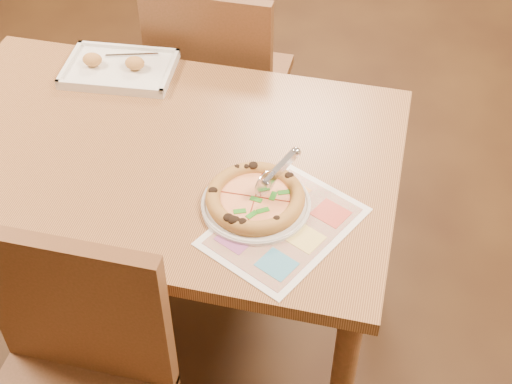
% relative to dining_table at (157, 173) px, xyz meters
% --- Properties ---
extents(dining_table, '(1.30, 0.85, 0.72)m').
position_rel_dining_table_xyz_m(dining_table, '(0.00, 0.00, 0.00)').
color(dining_table, '#A37041').
rests_on(dining_table, ground).
extents(chair_near, '(0.42, 0.42, 0.47)m').
position_rel_dining_table_xyz_m(chair_near, '(0.00, -0.60, -0.07)').
color(chair_near, brown).
rests_on(chair_near, ground).
extents(chair_far, '(0.42, 0.42, 0.47)m').
position_rel_dining_table_xyz_m(chair_far, '(-0.00, 0.60, -0.07)').
color(chair_far, brown).
rests_on(chair_far, ground).
extents(plate, '(0.31, 0.31, 0.01)m').
position_rel_dining_table_xyz_m(plate, '(0.32, -0.14, 0.09)').
color(plate, silver).
rests_on(plate, dining_table).
extents(pizza, '(0.24, 0.24, 0.04)m').
position_rel_dining_table_xyz_m(pizza, '(0.31, -0.14, 0.11)').
color(pizza, '#C08D41').
rests_on(pizza, plate).
extents(pizza_cutter, '(0.08, 0.12, 0.08)m').
position_rel_dining_table_xyz_m(pizza_cutter, '(0.35, -0.10, 0.16)').
color(pizza_cutter, silver).
rests_on(pizza_cutter, pizza).
extents(appetizer_tray, '(0.34, 0.25, 0.06)m').
position_rel_dining_table_xyz_m(appetizer_tray, '(-0.22, 0.31, 0.10)').
color(appetizer_tray, white).
rests_on(appetizer_tray, dining_table).
extents(menu, '(0.40, 0.45, 0.00)m').
position_rel_dining_table_xyz_m(menu, '(0.40, -0.19, 0.09)').
color(menu, white).
rests_on(menu, dining_table).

